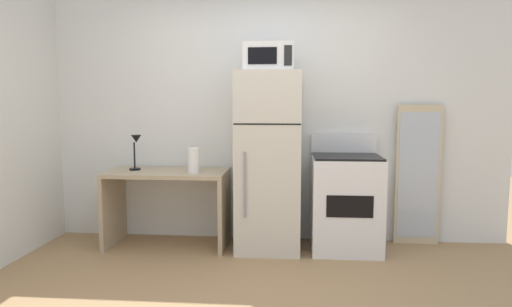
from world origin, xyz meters
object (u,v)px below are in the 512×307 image
Objects in this scene: desk at (168,193)px; microwave at (269,58)px; refrigerator at (269,162)px; paper_towel_roll at (194,160)px; oven_range at (346,202)px; leaning_mirror at (418,175)px; desk_lamp at (136,146)px.

desk is 1.65m from microwave.
refrigerator is 3.71× the size of microwave.
paper_towel_roll is 1.52m from oven_range.
microwave is at bearing -168.89° from leaning_mirror.
microwave is 1.89m from leaning_mirror.
desk is 3.33× the size of desk_lamp.
leaning_mirror reaches higher than oven_range.
microwave is 1.56m from oven_range.
desk_lamp is at bearing 178.75° from refrigerator.
paper_towel_roll is at bearing -18.06° from desk.
microwave reaches higher than desk.
desk is 1.07× the size of oven_range.
paper_towel_roll is (0.61, -0.11, -0.12)m from desk_lamp.
desk_lamp is 0.77× the size of microwave.
oven_range is at bearing 3.71° from paper_towel_roll.
paper_towel_roll is at bearing -176.29° from oven_range.
desk is 4.90× the size of paper_towel_roll.
leaning_mirror is (0.74, 0.26, 0.23)m from oven_range.
refrigerator is (1.32, -0.03, -0.14)m from desk_lamp.
paper_towel_roll is 0.52× the size of microwave.
oven_range is at bearing 0.02° from desk.
refrigerator reaches higher than oven_range.
desk_lamp is 0.21× the size of refrigerator.
oven_range reaches higher than paper_towel_roll.
refrigerator is at bearing 6.41° from paper_towel_roll.
desk_lamp is 1.33m from refrigerator.
oven_range is (2.06, -0.01, -0.52)m from desk_lamp.
microwave reaches higher than leaning_mirror.
desk_lamp is at bearing -175.09° from leaning_mirror.
refrigerator reaches higher than leaning_mirror.
desk is 0.46m from paper_towel_roll.
desk_lamp is (-0.32, 0.02, 0.47)m from desk.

